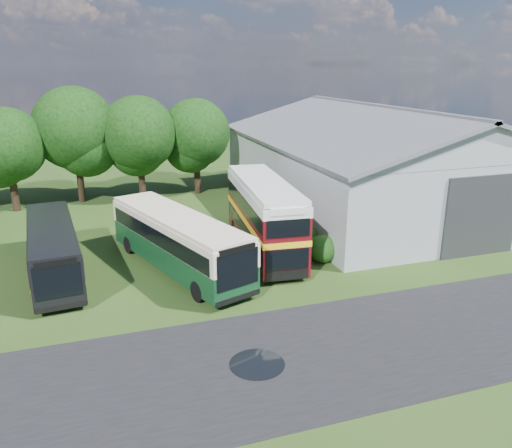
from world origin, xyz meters
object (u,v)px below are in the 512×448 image
object	(u,v)px
bus_maroon_double	(264,217)
bus_dark_single	(53,249)
bus_green_single	(178,241)
storage_shed	(376,155)

from	to	relation	value
bus_maroon_double	bus_dark_single	xyz separation A→B (m)	(-12.21, 0.14, -0.72)
bus_green_single	bus_dark_single	xyz separation A→B (m)	(-6.65, 1.38, -0.20)
bus_green_single	bus_maroon_double	world-z (taller)	bus_maroon_double
storage_shed	bus_maroon_double	distance (m)	14.32
storage_shed	bus_green_single	distance (m)	19.83
bus_green_single	bus_maroon_double	xyz separation A→B (m)	(5.56, 1.24, 0.53)
storage_shed	bus_maroon_double	size ratio (longest dim) A/B	2.31
bus_green_single	bus_dark_single	size ratio (longest dim) A/B	1.13
storage_shed	bus_green_single	bearing A→B (deg)	-154.27
bus_maroon_double	bus_dark_single	distance (m)	12.23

